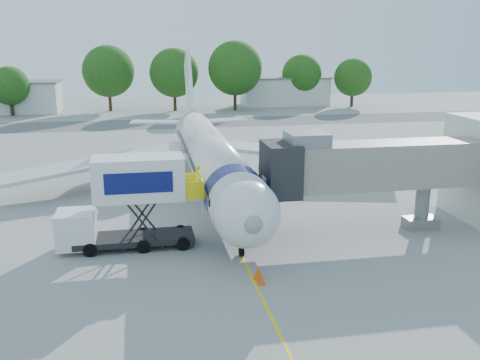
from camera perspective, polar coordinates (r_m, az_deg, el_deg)
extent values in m
plane|color=gray|center=(39.78, -2.41, -2.86)|extent=(160.00, 160.00, 0.00)
cube|color=yellow|center=(39.78, -2.41, -2.85)|extent=(0.15, 70.00, 0.01)
cube|color=#59595B|center=(80.63, -6.74, 6.02)|extent=(120.00, 10.00, 0.01)
cylinder|color=silver|center=(41.88, -3.05, 2.28)|extent=(3.70, 28.00, 3.70)
sphere|color=silver|center=(28.53, 0.71, -3.64)|extent=(3.70, 3.70, 3.70)
sphere|color=gray|center=(27.10, 1.36, -4.65)|extent=(1.10, 1.10, 1.10)
cone|color=silver|center=(58.50, -5.28, 5.78)|extent=(3.70, 6.00, 3.70)
cube|color=silver|center=(59.00, -5.47, 9.96)|extent=(0.35, 7.26, 8.29)
cube|color=silver|center=(47.33, 7.26, 2.76)|extent=(16.17, 9.32, 1.42)
cube|color=silver|center=(45.26, -15.01, 1.82)|extent=(16.17, 9.32, 1.42)
cylinder|color=#999BA0|center=(44.72, 3.72, 0.83)|extent=(2.10, 3.60, 2.10)
cylinder|color=#999BA0|center=(43.39, -10.50, 0.18)|extent=(2.10, 3.60, 2.10)
cube|color=black|center=(28.12, 0.84, -2.96)|extent=(2.60, 1.39, 0.81)
cylinder|color=#0C1254|center=(31.35, -0.36, -1.95)|extent=(3.73, 2.00, 3.73)
cylinder|color=silver|center=(30.68, 0.15, -6.77)|extent=(0.16, 0.16, 1.50)
cylinder|color=black|center=(30.84, 0.15, -7.51)|extent=(0.25, 0.64, 0.64)
cylinder|color=black|center=(45.75, -0.28, 0.08)|extent=(0.35, 0.90, 0.90)
cylinder|color=black|center=(45.14, -6.79, -0.23)|extent=(0.35, 0.90, 0.90)
cube|color=#9D9786|center=(34.59, 14.17, 1.58)|extent=(13.60, 2.60, 2.80)
cube|color=black|center=(32.54, 4.35, 1.18)|extent=(2.00, 3.20, 3.20)
cube|color=slate|center=(32.62, 7.14, 4.37)|extent=(2.40, 2.40, 0.80)
cylinder|color=slate|center=(36.90, 18.84, -2.62)|extent=(0.90, 0.90, 3.00)
cube|color=slate|center=(37.24, 18.70, -4.31)|extent=(2.20, 1.20, 0.70)
cylinder|color=black|center=(36.82, 17.47, -4.43)|extent=(0.30, 0.70, 0.70)
cylinder|color=black|center=(37.68, 19.89, -4.20)|extent=(0.30, 0.70, 0.70)
cube|color=black|center=(32.63, -11.16, -6.10)|extent=(7.00, 2.30, 0.35)
cube|color=white|center=(32.59, -17.06, -5.02)|extent=(2.20, 2.20, 2.10)
cube|color=black|center=(32.45, -17.12, -4.27)|extent=(1.90, 2.10, 0.70)
cube|color=white|center=(31.52, -10.76, 0.23)|extent=(5.20, 2.40, 2.50)
cube|color=#0C1254|center=(30.34, -10.76, -0.33)|extent=(3.80, 0.04, 1.20)
cube|color=silver|center=(31.96, -5.01, -1.59)|extent=(1.10, 2.20, 0.10)
cube|color=yellow|center=(30.81, -4.84, -1.14)|extent=(1.10, 0.06, 1.10)
cube|color=yellow|center=(32.82, -5.22, -0.16)|extent=(1.10, 0.06, 1.10)
cylinder|color=black|center=(31.76, -6.07, -6.77)|extent=(0.80, 0.25, 0.80)
cylinder|color=black|center=(33.72, -6.36, -5.48)|extent=(0.80, 0.25, 0.80)
cylinder|color=black|center=(31.85, -15.69, -7.20)|extent=(0.80, 0.25, 0.80)
cylinder|color=black|center=(33.80, -15.40, -5.89)|extent=(0.80, 0.25, 0.80)
imported|color=#BDE718|center=(31.75, -4.46, 0.07)|extent=(0.50, 0.69, 1.78)
cube|color=white|center=(26.64, 10.18, -10.76)|extent=(3.50, 2.57, 1.26)
cube|color=#0C1254|center=(26.47, 10.22, -9.97)|extent=(2.20, 2.04, 0.31)
cylinder|color=black|center=(25.62, 8.87, -12.57)|extent=(0.67, 0.42, 0.63)
cylinder|color=black|center=(26.49, 7.14, -11.54)|extent=(0.67, 0.42, 0.63)
cylinder|color=black|center=(27.13, 13.09, -11.17)|extent=(0.67, 0.42, 0.63)
cylinder|color=black|center=(27.96, 11.32, -10.26)|extent=(0.67, 0.42, 0.63)
cone|color=#E3500B|center=(27.98, 1.93, -9.81)|extent=(0.47, 0.47, 0.75)
cube|color=#E3500B|center=(28.13, 1.93, -10.46)|extent=(0.43, 0.43, 0.04)
cone|color=#E3500B|center=(27.45, 2.30, -10.45)|extent=(0.40, 0.40, 0.63)
cube|color=#E3500B|center=(27.58, 2.29, -11.01)|extent=(0.36, 0.36, 0.04)
cube|color=silver|center=(100.60, -23.83, 8.02)|extent=(18.00, 8.00, 5.00)
cube|color=slate|center=(100.39, -23.99, 9.52)|extent=(18.40, 8.40, 0.30)
cube|color=silver|center=(103.68, 4.78, 9.36)|extent=(16.00, 7.00, 5.00)
cube|color=slate|center=(103.47, 4.81, 10.82)|extent=(16.40, 7.40, 0.30)
cylinder|color=#382314|center=(96.00, -23.16, 7.17)|extent=(0.56, 0.56, 2.82)
sphere|color=#1D4312|center=(95.68, -23.37, 9.21)|extent=(6.27, 6.27, 6.27)
cylinder|color=#382314|center=(96.86, -13.69, 8.33)|extent=(0.56, 0.56, 3.98)
sphere|color=#1D4312|center=(96.49, -13.87, 11.20)|extent=(8.85, 8.85, 8.85)
cylinder|color=#382314|center=(95.45, -6.96, 8.49)|extent=(0.56, 0.56, 3.81)
sphere|color=#1D4312|center=(95.08, -7.05, 11.29)|extent=(8.47, 8.47, 8.47)
cylinder|color=#382314|center=(95.48, -0.53, 8.73)|extent=(0.56, 0.56, 4.25)
sphere|color=#1D4312|center=(95.09, -0.54, 11.85)|extent=(9.45, 9.45, 9.45)
cylinder|color=#382314|center=(103.46, 6.54, 8.85)|extent=(0.56, 0.56, 3.36)
sphere|color=#1D4312|center=(103.13, 6.61, 11.12)|extent=(7.46, 7.46, 7.46)
cylinder|color=#382314|center=(103.01, 11.84, 8.55)|extent=(0.56, 0.56, 3.13)
sphere|color=#1D4312|center=(102.70, 11.95, 10.67)|extent=(6.96, 6.96, 6.96)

